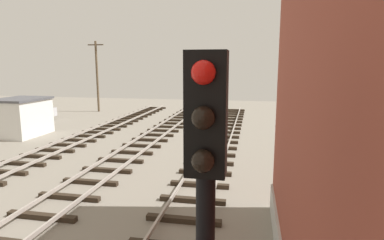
# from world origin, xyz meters

# --- Properties ---
(control_hut) EXTENTS (3.00, 3.80, 2.76)m
(control_hut) POSITION_xyz_m (-13.54, 16.93, 1.39)
(control_hut) COLOR silver
(control_hut) RESTS_ON ground
(parked_car_silver) EXTENTS (4.20, 2.04, 1.76)m
(parked_car_silver) POSITION_xyz_m (-17.60, 23.22, 0.90)
(parked_car_silver) COLOR #B7B7BC
(parked_car_silver) RESTS_ON ground
(utility_pole_far) EXTENTS (1.80, 0.24, 7.77)m
(utility_pole_far) POSITION_xyz_m (-13.97, 29.60, 4.07)
(utility_pole_far) COLOR brown
(utility_pole_far) RESTS_ON ground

